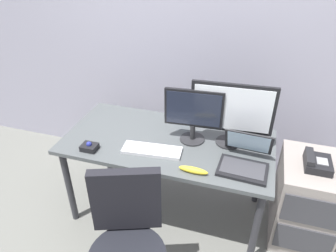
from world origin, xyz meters
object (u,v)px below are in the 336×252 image
object	(u,v)px
monitor_side	(193,113)
keyboard	(152,150)
desk_phone	(317,163)
laptop	(245,159)
file_cabinet	(305,200)
monitor_main	(232,111)
banana	(193,170)
trackball_mouse	(89,147)
coffee_mug	(187,115)

from	to	relation	value
monitor_side	keyboard	distance (m)	0.39
desk_phone	laptop	bearing A→B (deg)	-157.23
file_cabinet	laptop	xyz separation A→B (m)	(-0.47, -0.21, 0.43)
monitor_main	banana	distance (m)	0.49
trackball_mouse	banana	world-z (taller)	trackball_mouse
monitor_main	monitor_side	size ratio (longest dim) A/B	1.38
desk_phone	monitor_side	world-z (taller)	monitor_side
file_cabinet	desk_phone	size ratio (longest dim) A/B	3.29
monitor_main	coffee_mug	xyz separation A→B (m)	(-0.36, 0.20, -0.20)
keyboard	trackball_mouse	size ratio (longest dim) A/B	3.83
laptop	trackball_mouse	size ratio (longest dim) A/B	3.11
monitor_side	banana	bearing A→B (deg)	-75.55
file_cabinet	monitor_side	size ratio (longest dim) A/B	1.61
file_cabinet	monitor_main	world-z (taller)	monitor_main
file_cabinet	banana	bearing A→B (deg)	-153.76
monitor_main	laptop	world-z (taller)	monitor_main
monitor_side	laptop	world-z (taller)	monitor_side
monitor_side	trackball_mouse	size ratio (longest dim) A/B	3.72
laptop	coffee_mug	bearing A→B (deg)	139.40
monitor_main	monitor_side	bearing A→B (deg)	-171.64
monitor_main	trackball_mouse	xyz separation A→B (m)	(-0.91, -0.37, -0.24)
file_cabinet	desk_phone	bearing A→B (deg)	-116.78
file_cabinet	monitor_main	bearing A→B (deg)	178.92
keyboard	banana	xyz separation A→B (m)	(0.32, -0.13, 0.01)
monitor_main	monitor_side	world-z (taller)	monitor_main
monitor_main	file_cabinet	bearing A→B (deg)	-1.08
banana	trackball_mouse	bearing A→B (deg)	177.99
desk_phone	monitor_main	bearing A→B (deg)	177.33
coffee_mug	trackball_mouse	bearing A→B (deg)	-134.52
desk_phone	monitor_side	size ratio (longest dim) A/B	0.49
desk_phone	monitor_side	xyz separation A→B (m)	(-0.85, -0.01, 0.25)
monitor_main	desk_phone	bearing A→B (deg)	-2.67
laptop	trackball_mouse	world-z (taller)	laptop
laptop	trackball_mouse	bearing A→B (deg)	-172.24
monitor_main	banana	world-z (taller)	monitor_main
monitor_side	coffee_mug	xyz separation A→B (m)	(-0.10, 0.24, -0.17)
keyboard	trackball_mouse	world-z (taller)	trackball_mouse
keyboard	trackball_mouse	distance (m)	0.44
keyboard	file_cabinet	bearing A→B (deg)	12.70
monitor_side	trackball_mouse	distance (m)	0.76
laptop	trackball_mouse	xyz separation A→B (m)	(-1.05, -0.14, -0.03)
monitor_main	keyboard	world-z (taller)	monitor_main
monitor_side	monitor_main	bearing A→B (deg)	8.36
banana	file_cabinet	bearing A→B (deg)	26.24
keyboard	banana	size ratio (longest dim) A/B	2.22
monitor_main	trackball_mouse	bearing A→B (deg)	-158.19
laptop	coffee_mug	world-z (taller)	laptop
desk_phone	trackball_mouse	bearing A→B (deg)	-167.41
monitor_main	monitor_side	xyz separation A→B (m)	(-0.26, -0.04, -0.03)
monitor_side	keyboard	bearing A→B (deg)	-136.54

